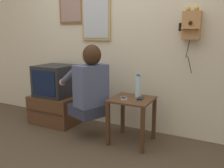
{
  "coord_description": "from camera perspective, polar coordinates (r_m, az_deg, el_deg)",
  "views": [
    {
      "loc": [
        1.41,
        -1.79,
        1.25
      ],
      "look_at": [
        0.18,
        0.6,
        0.69
      ],
      "focal_mm": 38.0,
      "sensor_mm": 36.0,
      "label": 1
    }
  ],
  "objects": [
    {
      "name": "tv_stand",
      "position": [
        3.53,
        -13.27,
        -5.85
      ],
      "size": [
        0.67,
        0.5,
        0.4
      ],
      "color": "#51331E",
      "rests_on": "ground_plane"
    },
    {
      "name": "cell_phone_spare",
      "position": [
        2.71,
        6.85,
        -3.46
      ],
      "size": [
        0.08,
        0.13,
        0.01
      ],
      "rotation": [
        0.0,
        0.0,
        0.13
      ],
      "color": "black",
      "rests_on": "side_table"
    },
    {
      "name": "ground_plane",
      "position": [
        2.6,
        -10.15,
        -17.18
      ],
      "size": [
        14.0,
        14.0,
        0.0
      ],
      "primitive_type": "plane",
      "color": "#4C3D2D"
    },
    {
      "name": "person",
      "position": [
        2.81,
        -5.41,
        0.09
      ],
      "size": [
        0.62,
        0.55,
        0.86
      ],
      "rotation": [
        0.0,
        0.0,
        1.2
      ],
      "color": "#2D3347",
      "rests_on": "ground_plane"
    },
    {
      "name": "framed_picture",
      "position": [
        3.55,
        -9.8,
        17.27
      ],
      "size": [
        0.4,
        0.03,
        0.39
      ],
      "color": "brown"
    },
    {
      "name": "wall_mirror",
      "position": [
        3.32,
        -3.87,
        16.74
      ],
      "size": [
        0.43,
        0.03,
        0.73
      ],
      "color": "tan"
    },
    {
      "name": "television",
      "position": [
        3.44,
        -13.55,
        0.81
      ],
      "size": [
        0.48,
        0.47,
        0.43
      ],
      "color": "#232326",
      "rests_on": "tv_stand"
    },
    {
      "name": "cell_phone_held",
      "position": [
        2.7,
        2.79,
        -3.43
      ],
      "size": [
        0.11,
        0.14,
        0.01
      ],
      "rotation": [
        0.0,
        0.0,
        0.5
      ],
      "color": "silver",
      "rests_on": "side_table"
    },
    {
      "name": "side_table",
      "position": [
        2.76,
        4.8,
        -5.91
      ],
      "size": [
        0.46,
        0.46,
        0.53
      ],
      "color": "#51331E",
      "rests_on": "ground_plane"
    },
    {
      "name": "wall_back",
      "position": [
        3.21,
        1.1,
        12.23
      ],
      "size": [
        6.8,
        0.05,
        2.55
      ],
      "color": "beige",
      "rests_on": "ground_plane"
    },
    {
      "name": "wall_phone_antique",
      "position": [
        2.83,
        18.54,
        13.34
      ],
      "size": [
        0.24,
        0.19,
        0.73
      ],
      "color": "#AD7A47"
    },
    {
      "name": "water_bottle",
      "position": [
        2.78,
        6.28,
        -0.55
      ],
      "size": [
        0.08,
        0.08,
        0.27
      ],
      "color": "silver",
      "rests_on": "side_table"
    }
  ]
}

